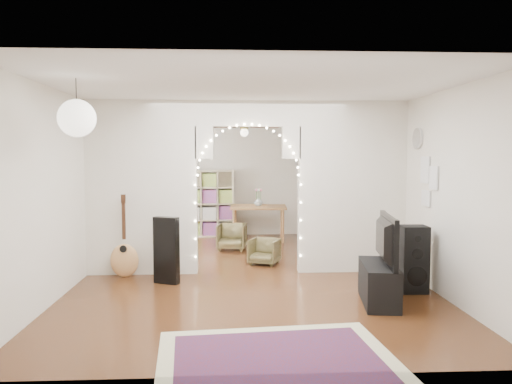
{
  "coord_description": "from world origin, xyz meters",
  "views": [
    {
      "loc": [
        -0.27,
        -7.82,
        1.86
      ],
      "look_at": [
        0.14,
        0.3,
        1.25
      ],
      "focal_mm": 35.0,
      "sensor_mm": 36.0,
      "label": 1
    }
  ],
  "objects_px": {
    "floor_speaker": "(413,259)",
    "dining_chair_left": "(264,251)",
    "dining_chair_right": "(232,237)",
    "acoustic_guitar": "(124,247)",
    "media_console": "(379,284)",
    "bookcase": "(201,203)",
    "dining_table": "(258,209)"
  },
  "relations": [
    {
      "from": "dining_chair_left",
      "to": "dining_chair_right",
      "type": "relative_size",
      "value": 0.86
    },
    {
      "from": "floor_speaker",
      "to": "dining_chair_left",
      "type": "xyz_separation_m",
      "value": [
        -1.9,
        1.83,
        -0.23
      ]
    },
    {
      "from": "acoustic_guitar",
      "to": "floor_speaker",
      "type": "height_order",
      "value": "acoustic_guitar"
    },
    {
      "from": "floor_speaker",
      "to": "media_console",
      "type": "height_order",
      "value": "floor_speaker"
    },
    {
      "from": "acoustic_guitar",
      "to": "dining_chair_left",
      "type": "xyz_separation_m",
      "value": [
        2.19,
        0.8,
        -0.25
      ]
    },
    {
      "from": "bookcase",
      "to": "dining_chair_left",
      "type": "distance_m",
      "value": 3.24
    },
    {
      "from": "media_console",
      "to": "dining_chair_right",
      "type": "xyz_separation_m",
      "value": [
        -1.84,
        3.65,
        0.01
      ]
    },
    {
      "from": "bookcase",
      "to": "dining_chair_right",
      "type": "relative_size",
      "value": 2.7
    },
    {
      "from": "acoustic_guitar",
      "to": "dining_chair_right",
      "type": "height_order",
      "value": "acoustic_guitar"
    },
    {
      "from": "dining_table",
      "to": "dining_chair_right",
      "type": "height_order",
      "value": "dining_table"
    },
    {
      "from": "dining_table",
      "to": "dining_chair_right",
      "type": "distance_m",
      "value": 1.28
    },
    {
      "from": "bookcase",
      "to": "dining_chair_right",
      "type": "distance_m",
      "value": 1.82
    },
    {
      "from": "media_console",
      "to": "dining_chair_right",
      "type": "relative_size",
      "value": 1.78
    },
    {
      "from": "media_console",
      "to": "dining_table",
      "type": "relative_size",
      "value": 0.81
    },
    {
      "from": "media_console",
      "to": "dining_chair_right",
      "type": "distance_m",
      "value": 4.09
    },
    {
      "from": "dining_chair_right",
      "to": "dining_chair_left",
      "type": "bearing_deg",
      "value": -59.34
    },
    {
      "from": "bookcase",
      "to": "acoustic_guitar",
      "type": "bearing_deg",
      "value": -115.6
    },
    {
      "from": "acoustic_guitar",
      "to": "media_console",
      "type": "height_order",
      "value": "acoustic_guitar"
    },
    {
      "from": "floor_speaker",
      "to": "dining_chair_left",
      "type": "bearing_deg",
      "value": 137.3
    },
    {
      "from": "bookcase",
      "to": "dining_table",
      "type": "bearing_deg",
      "value": -35.04
    },
    {
      "from": "floor_speaker",
      "to": "dining_table",
      "type": "distance_m",
      "value": 4.62
    },
    {
      "from": "floor_speaker",
      "to": "media_console",
      "type": "relative_size",
      "value": 0.91
    },
    {
      "from": "bookcase",
      "to": "dining_chair_left",
      "type": "bearing_deg",
      "value": -78.62
    },
    {
      "from": "bookcase",
      "to": "dining_chair_left",
      "type": "relative_size",
      "value": 3.14
    },
    {
      "from": "acoustic_guitar",
      "to": "bookcase",
      "type": "xyz_separation_m",
      "value": [
        0.95,
        3.75,
        0.29
      ]
    },
    {
      "from": "dining_chair_right",
      "to": "media_console",
      "type": "bearing_deg",
      "value": -55.04
    },
    {
      "from": "acoustic_guitar",
      "to": "dining_table",
      "type": "bearing_deg",
      "value": 61.47
    },
    {
      "from": "dining_table",
      "to": "floor_speaker",
      "type": "bearing_deg",
      "value": -63.07
    },
    {
      "from": "acoustic_guitar",
      "to": "media_console",
      "type": "bearing_deg",
      "value": -17.22
    },
    {
      "from": "media_console",
      "to": "bookcase",
      "type": "relative_size",
      "value": 0.66
    },
    {
      "from": "bookcase",
      "to": "dining_chair_right",
      "type": "height_order",
      "value": "bookcase"
    },
    {
      "from": "dining_chair_right",
      "to": "acoustic_guitar",
      "type": "bearing_deg",
      "value": -119.06
    }
  ]
}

